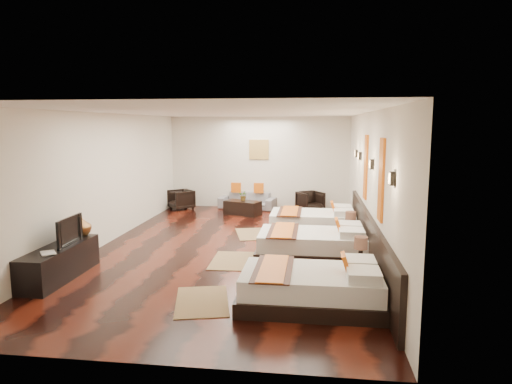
# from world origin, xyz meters

# --- Properties ---
(floor) EXTENTS (5.50, 9.50, 0.01)m
(floor) POSITION_xyz_m (0.00, 0.00, 0.00)
(floor) COLOR black
(floor) RESTS_ON ground
(ceiling) EXTENTS (5.50, 9.50, 0.01)m
(ceiling) POSITION_xyz_m (0.00, 0.00, 2.80)
(ceiling) COLOR white
(ceiling) RESTS_ON floor
(back_wall) EXTENTS (5.50, 0.01, 2.80)m
(back_wall) POSITION_xyz_m (0.00, 4.75, 1.40)
(back_wall) COLOR silver
(back_wall) RESTS_ON floor
(left_wall) EXTENTS (0.01, 9.50, 2.80)m
(left_wall) POSITION_xyz_m (-2.75, 0.00, 1.40)
(left_wall) COLOR silver
(left_wall) RESTS_ON floor
(right_wall) EXTENTS (0.01, 9.50, 2.80)m
(right_wall) POSITION_xyz_m (2.75, 0.00, 1.40)
(right_wall) COLOR silver
(right_wall) RESTS_ON floor
(headboard_panel) EXTENTS (0.08, 6.60, 0.90)m
(headboard_panel) POSITION_xyz_m (2.71, -0.80, 0.45)
(headboard_panel) COLOR black
(headboard_panel) RESTS_ON floor
(bed_near) EXTENTS (2.04, 1.28, 0.78)m
(bed_near) POSITION_xyz_m (1.70, -2.90, 0.27)
(bed_near) COLOR black
(bed_near) RESTS_ON floor
(bed_mid) EXTENTS (2.10, 1.32, 0.80)m
(bed_mid) POSITION_xyz_m (1.70, -0.57, 0.27)
(bed_mid) COLOR black
(bed_mid) RESTS_ON floor
(bed_far) EXTENTS (2.04, 1.28, 0.78)m
(bed_far) POSITION_xyz_m (1.70, 1.49, 0.27)
(bed_far) COLOR black
(bed_far) RESTS_ON floor
(nightstand_a) EXTENTS (0.40, 0.40, 0.80)m
(nightstand_a) POSITION_xyz_m (2.45, -1.96, 0.28)
(nightstand_a) COLOR black
(nightstand_a) RESTS_ON floor
(nightstand_b) EXTENTS (0.41, 0.41, 0.80)m
(nightstand_b) POSITION_xyz_m (2.44, 0.12, 0.28)
(nightstand_b) COLOR black
(nightstand_b) RESTS_ON floor
(jute_mat_near) EXTENTS (1.01, 1.34, 0.01)m
(jute_mat_near) POSITION_xyz_m (0.10, -2.96, 0.01)
(jute_mat_near) COLOR olive
(jute_mat_near) RESTS_ON floor
(jute_mat_mid) EXTENTS (0.79, 1.22, 0.01)m
(jute_mat_mid) POSITION_xyz_m (0.18, -0.94, 0.01)
(jute_mat_mid) COLOR olive
(jute_mat_mid) RESTS_ON floor
(jute_mat_far) EXTENTS (1.04, 1.35, 0.01)m
(jute_mat_far) POSITION_xyz_m (0.29, 1.22, 0.01)
(jute_mat_far) COLOR olive
(jute_mat_far) RESTS_ON floor
(tv_console) EXTENTS (0.50, 1.80, 0.55)m
(tv_console) POSITION_xyz_m (-2.50, -2.27, 0.28)
(tv_console) COLOR black
(tv_console) RESTS_ON floor
(tv) EXTENTS (0.14, 0.82, 0.47)m
(tv) POSITION_xyz_m (-2.45, -2.13, 0.79)
(tv) COLOR black
(tv) RESTS_ON tv_console
(book) EXTENTS (0.34, 0.35, 0.03)m
(book) POSITION_xyz_m (-2.50, -2.77, 0.56)
(book) COLOR black
(book) RESTS_ON tv_console
(figurine) EXTENTS (0.45, 0.45, 0.38)m
(figurine) POSITION_xyz_m (-2.50, -1.52, 0.74)
(figurine) COLOR brown
(figurine) RESTS_ON tv_console
(sofa) EXTENTS (1.80, 0.95, 0.50)m
(sofa) POSITION_xyz_m (-0.32, 4.45, 0.25)
(sofa) COLOR slate
(sofa) RESTS_ON floor
(armchair_left) EXTENTS (0.92, 0.92, 0.60)m
(armchair_left) POSITION_xyz_m (-2.31, 4.10, 0.30)
(armchair_left) COLOR black
(armchair_left) RESTS_ON floor
(armchair_right) EXTENTS (0.91, 0.92, 0.61)m
(armchair_right) POSITION_xyz_m (1.59, 4.20, 0.30)
(armchair_right) COLOR black
(armchair_right) RESTS_ON floor
(coffee_table) EXTENTS (1.11, 0.81, 0.40)m
(coffee_table) POSITION_xyz_m (-0.32, 3.50, 0.20)
(coffee_table) COLOR black
(coffee_table) RESTS_ON floor
(table_plant) EXTENTS (0.33, 0.31, 0.29)m
(table_plant) POSITION_xyz_m (-0.30, 3.54, 0.55)
(table_plant) COLOR #2A581D
(table_plant) RESTS_ON coffee_table
(orange_panel_a) EXTENTS (0.04, 0.40, 1.30)m
(orange_panel_a) POSITION_xyz_m (2.73, -1.90, 1.70)
(orange_panel_a) COLOR #D86014
(orange_panel_a) RESTS_ON right_wall
(orange_panel_b) EXTENTS (0.04, 0.40, 1.30)m
(orange_panel_b) POSITION_xyz_m (2.73, 0.30, 1.70)
(orange_panel_b) COLOR #D86014
(orange_panel_b) RESTS_ON right_wall
(sconce_near) EXTENTS (0.07, 0.12, 0.18)m
(sconce_near) POSITION_xyz_m (2.70, -3.00, 1.85)
(sconce_near) COLOR black
(sconce_near) RESTS_ON right_wall
(sconce_mid) EXTENTS (0.07, 0.12, 0.18)m
(sconce_mid) POSITION_xyz_m (2.70, -0.80, 1.85)
(sconce_mid) COLOR black
(sconce_mid) RESTS_ON right_wall
(sconce_far) EXTENTS (0.07, 0.12, 0.18)m
(sconce_far) POSITION_xyz_m (2.70, 1.40, 1.85)
(sconce_far) COLOR black
(sconce_far) RESTS_ON right_wall
(sconce_lounge) EXTENTS (0.07, 0.12, 0.18)m
(sconce_lounge) POSITION_xyz_m (2.70, 2.30, 1.85)
(sconce_lounge) COLOR black
(sconce_lounge) RESTS_ON right_wall
(gold_artwork) EXTENTS (0.60, 0.04, 0.60)m
(gold_artwork) POSITION_xyz_m (0.00, 4.73, 1.80)
(gold_artwork) COLOR #AD873F
(gold_artwork) RESTS_ON back_wall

